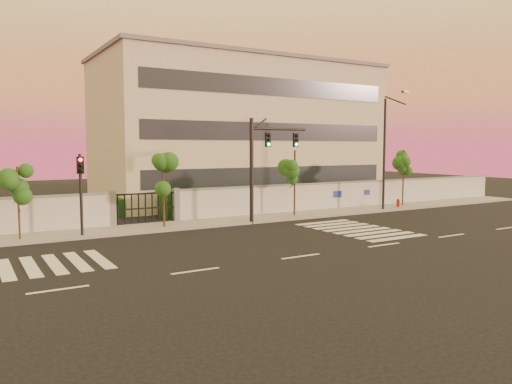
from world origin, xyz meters
TOP-DOWN VIEW (x-y plane):
  - ground at (0.00, 0.00)m, footprint 120.00×120.00m
  - sidewalk at (0.00, 10.50)m, footprint 60.00×3.00m
  - perimeter_wall at (0.10, 12.00)m, footprint 60.00×0.36m
  - hedge_row at (1.17, 14.74)m, footprint 41.00×4.25m
  - institutional_building at (9.00, 21.99)m, footprint 24.40×12.40m
  - road_markings at (-1.58, 3.76)m, footprint 57.00×7.62m
  - street_tree_c at (-10.18, 10.02)m, footprint 1.30×1.03m
  - street_tree_d at (-2.53, 10.01)m, footprint 1.53×1.22m
  - street_tree_e at (6.86, 10.21)m, footprint 1.60×1.27m
  - street_tree_f at (17.70, 10.61)m, footprint 1.44×1.15m
  - traffic_signal_main at (3.66, 9.11)m, footprint 4.14×0.40m
  - traffic_signal_secondary at (-7.25, 9.56)m, footprint 0.34×0.34m
  - streetlight_east at (14.42, 9.30)m, footprint 0.52×2.10m
  - fire_hydrant at (16.43, 9.88)m, footprint 0.30×0.30m

SIDE VIEW (x-z plane):
  - ground at x=0.00m, z-range 0.00..0.00m
  - road_markings at x=-1.58m, z-range 0.00..0.02m
  - sidewalk at x=0.00m, z-range 0.00..0.15m
  - fire_hydrant at x=16.43m, z-range 0.00..0.79m
  - hedge_row at x=1.17m, z-range -0.08..1.72m
  - perimeter_wall at x=0.10m, z-range -0.03..2.17m
  - street_tree_c at x=-10.18m, z-range 0.90..4.72m
  - traffic_signal_secondary at x=-7.25m, z-range 0.60..5.02m
  - street_tree_d at x=-2.53m, z-range 1.00..5.23m
  - street_tree_f at x=17.70m, z-range 1.07..5.59m
  - street_tree_e at x=6.86m, z-range 1.08..5.64m
  - traffic_signal_main at x=3.66m, z-range 0.86..7.41m
  - streetlight_east at x=14.42m, z-range 0.35..9.07m
  - institutional_building at x=9.00m, z-range 0.03..12.28m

